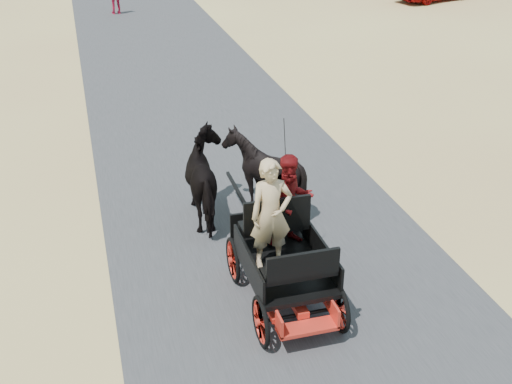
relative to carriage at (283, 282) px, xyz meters
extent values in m
plane|color=tan|center=(0.32, -0.02, -0.36)|extent=(140.00, 140.00, 0.00)
cube|color=#38383A|center=(0.32, -0.02, -0.35)|extent=(6.00, 140.00, 0.01)
imported|color=black|center=(-0.55, 3.00, 0.49)|extent=(0.91, 2.01, 1.70)
imported|color=black|center=(0.55, 3.00, 0.49)|extent=(1.37, 1.54, 1.70)
imported|color=tan|center=(-0.20, 0.05, 1.26)|extent=(0.66, 0.43, 1.80)
imported|color=#660C0F|center=(0.30, 0.60, 1.15)|extent=(0.77, 0.60, 1.58)
camera|label=1|loc=(-2.72, -8.03, 6.06)|focal=45.00mm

